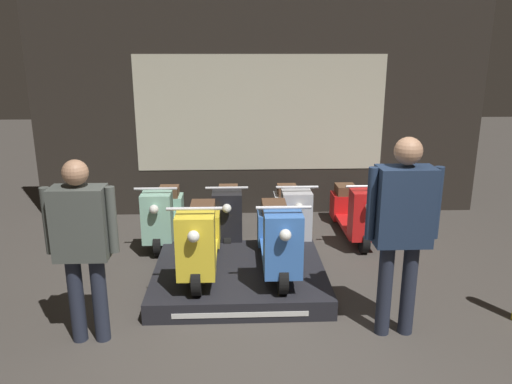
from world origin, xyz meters
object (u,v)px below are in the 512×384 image
object	(u,v)px
scooter_display_left	(200,239)
person_left_browsing	(82,238)
scooter_backrow_0	(164,215)
scooter_display_right	(278,238)
scooter_backrow_3	(354,212)
person_right_browsing	(402,220)
scooter_backrow_1	(228,214)
scooter_backrow_2	(291,213)

from	to	relation	value
scooter_display_left	person_left_browsing	world-z (taller)	person_left_browsing
scooter_display_left	scooter_backrow_0	xyz separation A→B (m)	(-0.58, 1.43, -0.20)
scooter_display_left	person_left_browsing	bearing A→B (deg)	-132.87
scooter_display_right	scooter_display_left	bearing A→B (deg)	180.00
scooter_backrow_3	person_left_browsing	xyz separation A→B (m)	(-2.88, -2.40, 0.61)
scooter_display_left	person_right_browsing	size ratio (longest dim) A/B	0.88
scooter_display_right	person_left_browsing	size ratio (longest dim) A/B	0.97
scooter_display_right	scooter_backrow_3	xyz separation A→B (m)	(1.16, 1.43, -0.20)
scooter_backrow_0	person_left_browsing	distance (m)	2.50
person_left_browsing	person_right_browsing	world-z (taller)	person_right_browsing
scooter_backrow_1	person_left_browsing	distance (m)	2.74
scooter_backrow_3	person_left_browsing	bearing A→B (deg)	-140.19
scooter_backrow_0	scooter_backrow_2	size ratio (longest dim) A/B	1.00
person_right_browsing	person_left_browsing	bearing A→B (deg)	180.00
scooter_backrow_1	scooter_display_left	bearing A→B (deg)	-100.80
scooter_backrow_1	person_right_browsing	size ratio (longest dim) A/B	0.88
scooter_display_left	scooter_display_right	bearing A→B (deg)	0.00
person_left_browsing	scooter_backrow_3	bearing A→B (deg)	39.81
scooter_display_left	scooter_backrow_2	distance (m)	1.83
person_right_browsing	scooter_display_left	bearing A→B (deg)	151.47
scooter_display_right	scooter_backrow_2	xyz separation A→B (m)	(0.30, 1.43, -0.20)
scooter_backrow_2	person_left_browsing	distance (m)	3.20
scooter_backrow_3	scooter_backrow_0	bearing A→B (deg)	180.00
scooter_backrow_3	person_right_browsing	size ratio (longest dim) A/B	0.88
scooter_backrow_0	person_left_browsing	bearing A→B (deg)	-97.66
scooter_display_left	scooter_backrow_0	world-z (taller)	scooter_display_left
scooter_backrow_0	scooter_display_right	bearing A→B (deg)	-45.53
person_left_browsing	person_right_browsing	size ratio (longest dim) A/B	0.91
person_left_browsing	scooter_display_left	bearing A→B (deg)	47.13
scooter_display_right	scooter_backrow_1	xyz separation A→B (m)	(-0.55, 1.43, -0.20)
person_left_browsing	person_right_browsing	bearing A→B (deg)	0.00
scooter_backrow_1	person_right_browsing	distance (m)	2.93
scooter_backrow_1	person_right_browsing	xyz separation A→B (m)	(1.52, -2.40, 0.73)
scooter_backrow_1	scooter_backrow_3	world-z (taller)	same
scooter_backrow_2	scooter_backrow_3	world-z (taller)	same
scooter_backrow_0	scooter_backrow_2	xyz separation A→B (m)	(1.71, 0.00, 0.00)
scooter_backrow_2	person_left_browsing	xyz separation A→B (m)	(-2.03, -2.40, 0.61)
scooter_display_right	scooter_backrow_0	size ratio (longest dim) A/B	1.00
scooter_backrow_0	person_left_browsing	world-z (taller)	person_left_browsing
scooter_backrow_0	person_right_browsing	xyz separation A→B (m)	(2.37, -2.40, 0.73)
scooter_backrow_0	scooter_backrow_1	xyz separation A→B (m)	(0.85, 0.00, 0.00)
scooter_backrow_0	scooter_backrow_3	world-z (taller)	same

